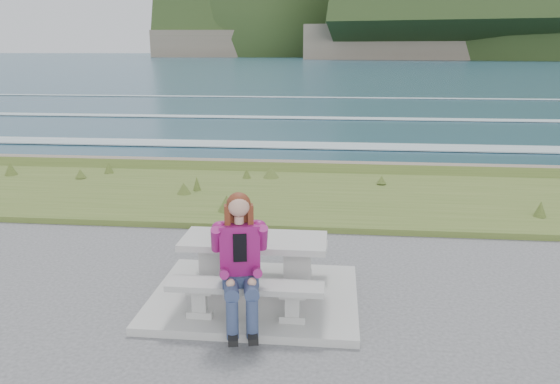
{
  "coord_description": "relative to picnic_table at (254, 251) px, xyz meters",
  "views": [
    {
      "loc": [
        1.0,
        -6.35,
        3.12
      ],
      "look_at": [
        0.2,
        1.2,
        1.14
      ],
      "focal_mm": 35.0,
      "sensor_mm": 36.0,
      "label": 1
    }
  ],
  "objects": [
    {
      "name": "concrete_slab",
      "position": [
        -0.0,
        0.0,
        -0.63
      ],
      "size": [
        2.6,
        2.1,
        0.1
      ],
      "primitive_type": "cube",
      "color": "#A9A8A3",
      "rests_on": "ground"
    },
    {
      "name": "picnic_table",
      "position": [
        0.0,
        0.0,
        0.0
      ],
      "size": [
        1.8,
        0.75,
        0.75
      ],
      "color": "#A9A8A3",
      "rests_on": "concrete_slab"
    },
    {
      "name": "bench_landward",
      "position": [
        0.0,
        -0.7,
        -0.23
      ],
      "size": [
        1.8,
        0.35,
        0.45
      ],
      "color": "#A9A8A3",
      "rests_on": "concrete_slab"
    },
    {
      "name": "bench_seaward",
      "position": [
        0.0,
        0.7,
        -0.23
      ],
      "size": [
        1.8,
        0.35,
        0.45
      ],
      "color": "#A9A8A3",
      "rests_on": "concrete_slab"
    },
    {
      "name": "grass_verge",
      "position": [
        -0.0,
        5.0,
        -0.68
      ],
      "size": [
        160.0,
        4.5,
        0.22
      ],
      "primitive_type": "cube",
      "color": "#3F5720",
      "rests_on": "ground"
    },
    {
      "name": "shore_drop",
      "position": [
        -0.0,
        7.9,
        -0.68
      ],
      "size": [
        160.0,
        0.8,
        2.2
      ],
      "primitive_type": "cube",
      "color": "#685A4E",
      "rests_on": "ground"
    },
    {
      "name": "ocean",
      "position": [
        -0.0,
        25.09,
        -2.42
      ],
      "size": [
        1600.0,
        1600.0,
        0.09
      ],
      "color": "navy",
      "rests_on": "ground"
    },
    {
      "name": "seated_woman",
      "position": [
        -0.03,
        -0.84,
        -0.03
      ],
      "size": [
        0.58,
        0.84,
        1.51
      ],
      "rotation": [
        0.0,
        0.0,
        0.22
      ],
      "color": "navy",
      "rests_on": "concrete_slab"
    }
  ]
}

